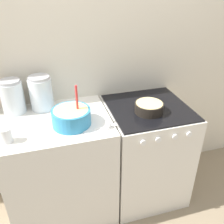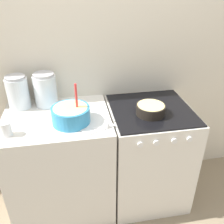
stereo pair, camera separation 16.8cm
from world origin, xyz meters
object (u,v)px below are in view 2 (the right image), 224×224
Objects in this scene: tin_can at (6,129)px; baking_pan at (151,109)px; mixing_bowl at (71,114)px; stove at (147,154)px; storage_jar_left at (18,94)px; storage_jar_middle at (46,92)px.

baking_pan is at bearing 5.80° from tin_can.
stove is at bearing 8.57° from mixing_bowl.
storage_jar_left reaches higher than baking_pan.
baking_pan is at bearing -112.98° from stove.
storage_jar_middle is (-0.76, 0.29, 0.07)m from baking_pan.
stove is at bearing 67.02° from baking_pan.
mixing_bowl reaches higher than storage_jar_middle.
storage_jar_middle is (0.20, -0.00, 0.00)m from storage_jar_left.
stove is at bearing -14.84° from storage_jar_middle.
mixing_bowl is at bearing -178.56° from baking_pan.
mixing_bowl reaches higher than storage_jar_left.
storage_jar_left reaches higher than stove.
storage_jar_middle is at bearing -0.00° from storage_jar_left.
tin_can is (-0.41, -0.09, -0.02)m from mixing_bowl.
storage_jar_left reaches higher than tin_can.
baking_pan is 0.82× the size of storage_jar_middle.
storage_jar_middle is (-0.79, 0.21, 0.56)m from stove.
mixing_bowl is 0.42m from tin_can.
mixing_bowl reaches higher than baking_pan.
mixing_bowl is at bearing -59.41° from storage_jar_middle.
stove is at bearing 9.88° from tin_can.
storage_jar_middle is 2.76× the size of tin_can.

